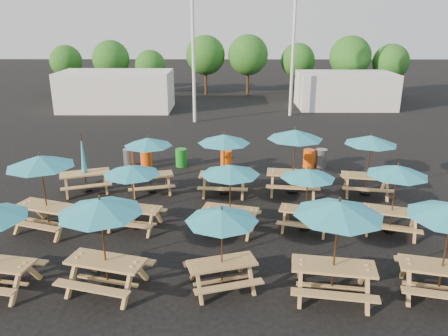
{
  "coord_description": "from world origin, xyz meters",
  "views": [
    {
      "loc": [
        0.1,
        -14.01,
        6.44
      ],
      "look_at": [
        0.0,
        1.5,
        1.1
      ],
      "focal_mm": 35.0,
      "sensor_mm": 36.0,
      "label": 1
    }
  ],
  "objects_px": {
    "picnic_unit_5": "(148,145)",
    "waste_bin_3": "(226,160)",
    "picnic_unit_6": "(222,221)",
    "picnic_unit_10": "(308,178)",
    "picnic_unit_13": "(397,175)",
    "picnic_unit_9": "(338,215)",
    "waste_bin_1": "(146,160)",
    "picnic_unit_14": "(370,144)",
    "waste_bin_0": "(129,158)",
    "picnic_unit_4": "(132,174)",
    "picnic_unit_7": "(230,174)",
    "picnic_unit_8": "(224,143)",
    "waste_bin_5": "(321,158)",
    "waste_bin_2": "(181,158)",
    "picnic_unit_11": "(295,139)",
    "picnic_unit_2": "(84,168)",
    "picnic_unit_3": "(101,212)",
    "picnic_unit_1": "(41,166)",
    "waste_bin_4": "(309,159)"
  },
  "relations": [
    {
      "from": "picnic_unit_2",
      "to": "picnic_unit_3",
      "type": "xyz_separation_m",
      "value": [
        2.52,
        -6.49,
        1.13
      ]
    },
    {
      "from": "picnic_unit_8",
      "to": "waste_bin_2",
      "type": "height_order",
      "value": "picnic_unit_8"
    },
    {
      "from": "picnic_unit_6",
      "to": "waste_bin_3",
      "type": "height_order",
      "value": "picnic_unit_6"
    },
    {
      "from": "picnic_unit_4",
      "to": "picnic_unit_13",
      "type": "relative_size",
      "value": 0.93
    },
    {
      "from": "picnic_unit_13",
      "to": "waste_bin_3",
      "type": "xyz_separation_m",
      "value": [
        -5.2,
        6.18,
        -1.52
      ]
    },
    {
      "from": "waste_bin_2",
      "to": "waste_bin_5",
      "type": "xyz_separation_m",
      "value": [
        6.38,
        -0.01,
        0.0
      ]
    },
    {
      "from": "picnic_unit_5",
      "to": "picnic_unit_6",
      "type": "xyz_separation_m",
      "value": [
        2.84,
        -6.33,
        -0.04
      ]
    },
    {
      "from": "picnic_unit_7",
      "to": "picnic_unit_9",
      "type": "xyz_separation_m",
      "value": [
        2.46,
        -3.45,
        0.25
      ]
    },
    {
      "from": "picnic_unit_10",
      "to": "picnic_unit_9",
      "type": "bearing_deg",
      "value": -72.48
    },
    {
      "from": "waste_bin_2",
      "to": "picnic_unit_11",
      "type": "bearing_deg",
      "value": -34.51
    },
    {
      "from": "waste_bin_1",
      "to": "picnic_unit_8",
      "type": "bearing_deg",
      "value": -40.4
    },
    {
      "from": "picnic_unit_7",
      "to": "picnic_unit_8",
      "type": "bearing_deg",
      "value": 108.46
    },
    {
      "from": "waste_bin_0",
      "to": "waste_bin_3",
      "type": "distance_m",
      "value": 4.44
    },
    {
      "from": "picnic_unit_5",
      "to": "waste_bin_3",
      "type": "height_order",
      "value": "picnic_unit_5"
    },
    {
      "from": "picnic_unit_8",
      "to": "waste_bin_0",
      "type": "relative_size",
      "value": 2.9
    },
    {
      "from": "picnic_unit_8",
      "to": "waste_bin_1",
      "type": "height_order",
      "value": "picnic_unit_8"
    },
    {
      "from": "picnic_unit_4",
      "to": "waste_bin_3",
      "type": "relative_size",
      "value": 2.63
    },
    {
      "from": "picnic_unit_11",
      "to": "picnic_unit_6",
      "type": "bearing_deg",
      "value": -105.61
    },
    {
      "from": "picnic_unit_9",
      "to": "waste_bin_1",
      "type": "bearing_deg",
      "value": 131.96
    },
    {
      "from": "picnic_unit_3",
      "to": "picnic_unit_6",
      "type": "relative_size",
      "value": 1.12
    },
    {
      "from": "picnic_unit_3",
      "to": "waste_bin_2",
      "type": "height_order",
      "value": "picnic_unit_3"
    },
    {
      "from": "picnic_unit_7",
      "to": "picnic_unit_8",
      "type": "height_order",
      "value": "picnic_unit_8"
    },
    {
      "from": "picnic_unit_6",
      "to": "waste_bin_1",
      "type": "distance_m",
      "value": 9.96
    },
    {
      "from": "picnic_unit_5",
      "to": "picnic_unit_7",
      "type": "distance_m",
      "value": 4.43
    },
    {
      "from": "picnic_unit_4",
      "to": "waste_bin_3",
      "type": "xyz_separation_m",
      "value": [
        2.92,
        5.96,
        -1.44
      ]
    },
    {
      "from": "picnic_unit_14",
      "to": "waste_bin_0",
      "type": "distance_m",
      "value": 10.45
    },
    {
      "from": "picnic_unit_7",
      "to": "waste_bin_3",
      "type": "height_order",
      "value": "picnic_unit_7"
    },
    {
      "from": "waste_bin_5",
      "to": "waste_bin_2",
      "type": "bearing_deg",
      "value": 179.88
    },
    {
      "from": "picnic_unit_14",
      "to": "waste_bin_5",
      "type": "distance_m",
      "value": 3.83
    },
    {
      "from": "picnic_unit_1",
      "to": "picnic_unit_6",
      "type": "xyz_separation_m",
      "value": [
        5.58,
        -3.15,
        -0.29
      ]
    },
    {
      "from": "picnic_unit_6",
      "to": "picnic_unit_9",
      "type": "relative_size",
      "value": 0.88
    },
    {
      "from": "picnic_unit_13",
      "to": "waste_bin_0",
      "type": "relative_size",
      "value": 2.82
    },
    {
      "from": "picnic_unit_4",
      "to": "picnic_unit_13",
      "type": "xyz_separation_m",
      "value": [
        8.13,
        -0.22,
        0.07
      ]
    },
    {
      "from": "picnic_unit_8",
      "to": "waste_bin_4",
      "type": "relative_size",
      "value": 2.9
    },
    {
      "from": "picnic_unit_2",
      "to": "picnic_unit_6",
      "type": "xyz_separation_m",
      "value": [
        5.38,
        -6.4,
        0.88
      ]
    },
    {
      "from": "picnic_unit_5",
      "to": "picnic_unit_7",
      "type": "bearing_deg",
      "value": -60.36
    },
    {
      "from": "picnic_unit_7",
      "to": "picnic_unit_8",
      "type": "xyz_separation_m",
      "value": [
        -0.21,
        3.08,
        0.13
      ]
    },
    {
      "from": "picnic_unit_11",
      "to": "picnic_unit_8",
      "type": "bearing_deg",
      "value": -170.54
    },
    {
      "from": "picnic_unit_14",
      "to": "waste_bin_5",
      "type": "xyz_separation_m",
      "value": [
        -1.04,
        3.32,
        -1.61
      ]
    },
    {
      "from": "picnic_unit_6",
      "to": "picnic_unit_10",
      "type": "height_order",
      "value": "picnic_unit_6"
    },
    {
      "from": "waste_bin_4",
      "to": "picnic_unit_8",
      "type": "bearing_deg",
      "value": -140.18
    },
    {
      "from": "picnic_unit_6",
      "to": "picnic_unit_7",
      "type": "height_order",
      "value": "picnic_unit_7"
    },
    {
      "from": "picnic_unit_8",
      "to": "waste_bin_2",
      "type": "distance_m",
      "value": 4.16
    },
    {
      "from": "picnic_unit_3",
      "to": "waste_bin_0",
      "type": "height_order",
      "value": "picnic_unit_3"
    },
    {
      "from": "picnic_unit_9",
      "to": "waste_bin_0",
      "type": "height_order",
      "value": "picnic_unit_9"
    },
    {
      "from": "waste_bin_3",
      "to": "waste_bin_5",
      "type": "bearing_deg",
      "value": 3.32
    },
    {
      "from": "picnic_unit_5",
      "to": "waste_bin_0",
      "type": "relative_size",
      "value": 2.7
    },
    {
      "from": "picnic_unit_11",
      "to": "waste_bin_3",
      "type": "height_order",
      "value": "picnic_unit_11"
    },
    {
      "from": "picnic_unit_10",
      "to": "picnic_unit_11",
      "type": "distance_m",
      "value": 3.13
    },
    {
      "from": "picnic_unit_6",
      "to": "picnic_unit_7",
      "type": "distance_m",
      "value": 3.14
    }
  ]
}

